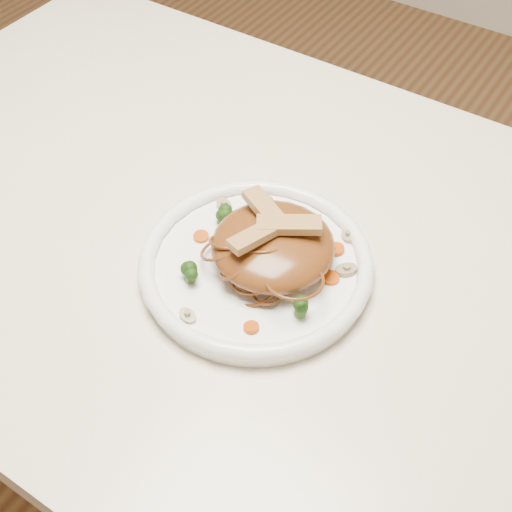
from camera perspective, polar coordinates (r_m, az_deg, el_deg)
The scene contains 20 objects.
ground at distance 1.53m, azimuth -1.77°, elevation -17.26°, with size 4.00×4.00×0.00m, color brown.
table at distance 0.98m, azimuth -2.64°, elevation -1.19°, with size 1.20×0.80×0.75m.
plate at distance 0.84m, azimuth 0.00°, elevation -1.00°, with size 0.28×0.28×0.02m, color white.
noodle_mound at distance 0.82m, azimuth 1.41°, elevation 0.88°, with size 0.15×0.15×0.05m, color brown.
chicken_a at distance 0.79m, azimuth 2.75°, elevation 2.59°, with size 0.07×0.02×0.01m, color tan.
chicken_b at distance 0.81m, azimuth 0.85°, elevation 3.83°, with size 0.07×0.02×0.01m, color tan.
chicken_c at distance 0.78m, azimuth 0.04°, elevation 1.71°, with size 0.07×0.02×0.01m, color tan.
broccoli_0 at distance 0.82m, azimuth 5.35°, elevation -0.06°, with size 0.02×0.02×0.03m, color #1C3F0D, non-canonical shape.
broccoli_1 at distance 0.87m, azimuth -2.87°, elevation 3.45°, with size 0.02×0.02×0.03m, color #1C3F0D, non-canonical shape.
broccoli_2 at distance 0.81m, azimuth -5.54°, elevation -1.35°, with size 0.02×0.02×0.03m, color #1C3F0D, non-canonical shape.
broccoli_3 at distance 0.77m, azimuth 3.68°, elevation -4.16°, with size 0.03×0.03×0.03m, color #1C3F0D, non-canonical shape.
carrot_0 at distance 0.85m, azimuth 6.59°, elevation 0.57°, with size 0.02×0.02×0.01m, color #B63A06.
carrot_1 at distance 0.86m, azimuth -4.56°, elevation 1.61°, with size 0.02×0.02×0.01m, color #B63A06.
carrot_2 at distance 0.82m, azimuth 6.16°, elevation -1.79°, with size 0.02×0.02×0.01m, color #B63A06.
carrot_3 at distance 0.90m, azimuth 0.75°, elevation 4.46°, with size 0.02×0.02×0.01m, color #B63A06.
carrot_4 at distance 0.77m, azimuth -0.40°, elevation -5.90°, with size 0.02×0.02×0.01m, color #B63A06.
mushroom_0 at distance 0.78m, azimuth -5.66°, elevation -4.93°, with size 0.02×0.02×0.01m, color tan.
mushroom_1 at distance 0.83m, azimuth 7.45°, elevation -1.14°, with size 0.03×0.03×0.01m, color tan.
mushroom_2 at distance 0.90m, azimuth -2.65°, elevation 4.19°, with size 0.03×0.03×0.01m, color tan.
mushroom_3 at distance 0.87m, azimuth 7.58°, elevation 1.65°, with size 0.02×0.02×0.01m, color tan.
Camera 1 is at (0.39, -0.51, 1.39)m, focal length 48.49 mm.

